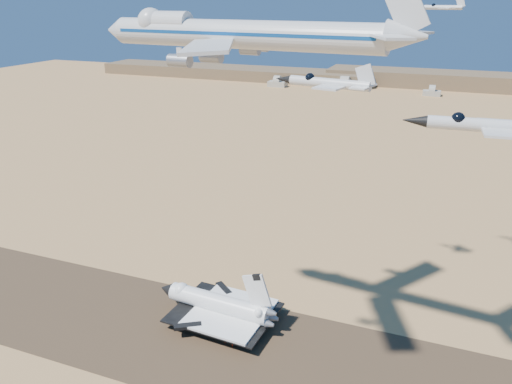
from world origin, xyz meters
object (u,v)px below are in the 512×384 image
(crew_a, at_px, (227,337))
(crew_b, at_px, (233,345))
(chase_jet_f, at_px, (442,7))
(chase_jet_b, at_px, (485,125))
(shuttle, at_px, (218,305))
(chase_jet_e, at_px, (361,32))
(crew_c, at_px, (225,341))
(carrier_747, at_px, (230,34))
(chase_jet_a, at_px, (327,83))

(crew_a, xyz_separation_m, crew_b, (2.91, -2.51, -0.12))
(crew_a, distance_m, chase_jet_f, 123.53)
(chase_jet_b, distance_m, chase_jet_f, 118.50)
(shuttle, xyz_separation_m, chase_jet_e, (35.21, 33.71, 86.04))
(chase_jet_e, bearing_deg, crew_b, -106.91)
(shuttle, relative_size, chase_jet_e, 3.16)
(crew_a, height_order, chase_jet_f, chase_jet_f)
(crew_c, bearing_deg, carrier_747, 160.00)
(shuttle, xyz_separation_m, chase_jet_f, (57.30, 47.78, 93.02))
(chase_jet_e, bearing_deg, crew_c, -110.28)
(chase_jet_f, bearing_deg, chase_jet_e, -137.08)
(shuttle, xyz_separation_m, chase_jet_b, (66.96, -69.90, 83.04))
(shuttle, bearing_deg, chase_jet_e, 47.52)
(chase_jet_a, bearing_deg, shuttle, 138.49)
(chase_jet_b, xyz_separation_m, chase_jet_f, (-9.66, 117.68, 9.98))
(crew_a, relative_size, chase_jet_e, 0.14)
(shuttle, bearing_deg, chase_jet_b, -42.46)
(crew_a, distance_m, crew_b, 3.85)
(crew_c, height_order, chase_jet_a, chase_jet_a)
(shuttle, distance_m, chase_jet_e, 98.89)
(shuttle, relative_size, crew_a, 22.74)
(crew_c, bearing_deg, crew_b, 178.17)
(shuttle, relative_size, chase_jet_a, 3.08)
(crew_b, xyz_separation_m, chase_jet_a, (37.46, -50.72, 90.15))
(crew_b, xyz_separation_m, chase_jet_f, (47.03, 59.11, 97.91))
(crew_a, bearing_deg, carrier_747, -111.33)
(chase_jet_e, distance_m, chase_jet_f, 27.10)
(shuttle, height_order, crew_b, shuttle)
(crew_c, distance_m, chase_jet_f, 124.37)
(shuttle, xyz_separation_m, crew_c, (7.27, -10.41, -4.85))
(crew_c, relative_size, chase_jet_f, 0.12)
(crew_b, bearing_deg, chase_jet_b, -174.40)
(crew_c, bearing_deg, chase_jet_b, 150.29)
(crew_a, bearing_deg, chase_jet_a, -118.59)
(carrier_747, height_order, chase_jet_f, carrier_747)
(carrier_747, height_order, crew_b, carrier_747)
(crew_c, relative_size, chase_jet_a, 0.12)
(crew_b, bearing_deg, chase_jet_e, -67.44)
(chase_jet_b, height_order, chase_jet_e, chase_jet_e)
(chase_jet_f, bearing_deg, crew_c, -120.27)
(carrier_747, distance_m, chase_jet_e, 52.98)
(chase_jet_f, bearing_deg, chase_jet_a, -84.56)
(crew_a, bearing_deg, crew_b, -106.50)
(shuttle, bearing_deg, crew_b, -44.05)
(shuttle, xyz_separation_m, carrier_747, (12.60, -14.17, 87.73))
(chase_jet_b, relative_size, chase_jet_e, 1.14)
(crew_b, height_order, chase_jet_b, chase_jet_b)
(chase_jet_a, bearing_deg, chase_jet_e, 108.37)
(crew_c, height_order, chase_jet_e, chase_jet_e)
(chase_jet_e, bearing_deg, chase_jet_b, -60.90)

